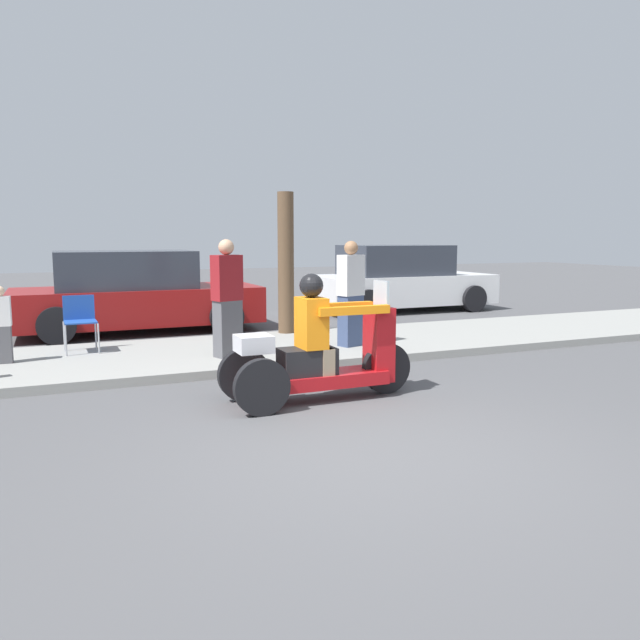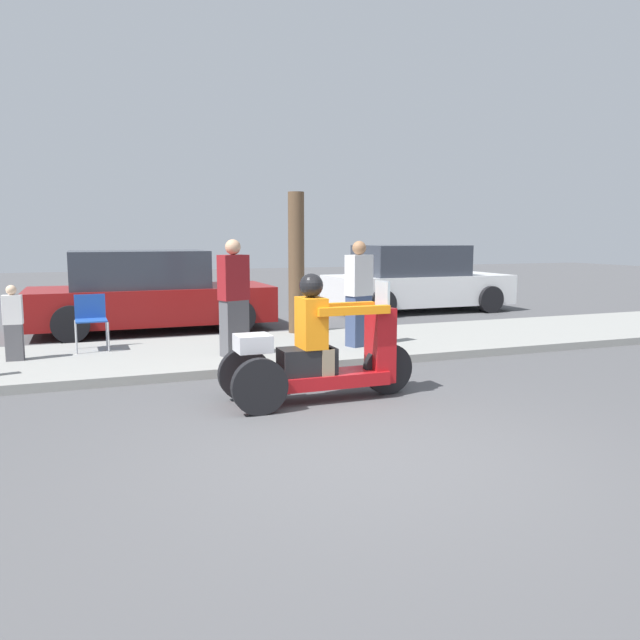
% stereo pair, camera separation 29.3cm
% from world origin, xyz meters
% --- Properties ---
extents(ground_plane, '(60.00, 60.00, 0.00)m').
position_xyz_m(ground_plane, '(0.00, 0.00, 0.00)').
color(ground_plane, '#4C4C4F').
extents(sidewalk_strip, '(28.00, 2.80, 0.12)m').
position_xyz_m(sidewalk_strip, '(0.00, 4.60, 0.06)').
color(sidewalk_strip, gray).
rests_on(sidewalk_strip, ground).
extents(motorcycle_trike, '(2.19, 0.73, 1.41)m').
position_xyz_m(motorcycle_trike, '(0.25, 1.75, 0.50)').
color(motorcycle_trike, black).
rests_on(motorcycle_trike, ground).
extents(spectator_end_of_line, '(0.44, 0.34, 1.62)m').
position_xyz_m(spectator_end_of_line, '(1.79, 4.14, 0.90)').
color(spectator_end_of_line, '#38476B').
rests_on(spectator_end_of_line, sidewalk_strip).
extents(spectator_near_curb, '(0.25, 0.16, 1.03)m').
position_xyz_m(spectator_near_curb, '(-3.06, 4.76, 0.62)').
color(spectator_near_curb, '#515156').
rests_on(spectator_near_curb, sidewalk_strip).
extents(spectator_far_back, '(0.45, 0.35, 1.64)m').
position_xyz_m(spectator_far_back, '(-0.18, 4.02, 0.91)').
color(spectator_far_back, '#515156').
rests_on(spectator_far_back, sidewalk_strip).
extents(folding_chair_curbside, '(0.48, 0.48, 0.82)m').
position_xyz_m(folding_chair_curbside, '(-2.07, 5.29, 0.62)').
color(folding_chair_curbside, '#A5A8AD').
rests_on(folding_chair_curbside, sidewalk_strip).
extents(parked_car_lot_left, '(4.39, 2.07, 1.59)m').
position_xyz_m(parked_car_lot_left, '(5.37, 8.74, 0.75)').
color(parked_car_lot_left, silver).
rests_on(parked_car_lot_left, ground).
extents(parked_car_lot_center, '(4.49, 2.05, 1.54)m').
position_xyz_m(parked_car_lot_center, '(-1.00, 7.73, 0.72)').
color(parked_car_lot_center, maroon).
rests_on(parked_car_lot_center, ground).
extents(tree_trunk, '(0.28, 0.28, 2.44)m').
position_xyz_m(tree_trunk, '(1.34, 5.79, 1.34)').
color(tree_trunk, brown).
rests_on(tree_trunk, sidewalk_strip).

